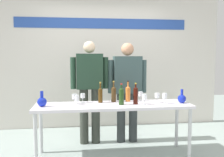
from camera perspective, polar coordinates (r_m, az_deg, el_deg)
The scene contains 20 objects.
ground_plane at distance 3.82m, azimuth 0.31°, elevation -17.09°, with size 10.00×10.00×0.00m, color #9AAAA3.
back_wall at distance 5.12m, azimuth -2.16°, elevation 5.85°, with size 4.86×0.11×3.00m.
display_table at distance 3.61m, azimuth 0.32°, elevation -6.92°, with size 2.23×0.58×0.76m.
decanter_blue_left at distance 3.56m, azimuth -15.65°, elevation -5.04°, with size 0.13×0.13×0.22m.
decanter_blue_right at distance 3.83m, azimuth 15.60°, elevation -4.38°, with size 0.12×0.12×0.20m.
presenter_left at distance 4.10m, azimuth -5.11°, elevation -1.55°, with size 0.62×0.22×1.68m.
presenter_right at distance 4.17m, azimuth 3.49°, elevation -1.55°, with size 0.65×0.22×1.66m.
wine_bottle_0 at distance 3.81m, azimuth 3.64°, elevation -3.33°, with size 0.07×0.07×0.32m.
wine_bottle_1 at distance 3.55m, azimuth 2.15°, elevation -3.88°, with size 0.07×0.07×0.30m.
wine_bottle_2 at distance 3.61m, azimuth 5.40°, elevation -3.72°, with size 0.07×0.07×0.31m.
wine_bottle_3 at distance 3.71m, azimuth -2.66°, elevation -3.64°, with size 0.06×0.06×0.30m.
wine_bottle_4 at distance 3.77m, azimuth 0.38°, elevation -3.40°, with size 0.07×0.07×0.32m.
wine_glass_left_0 at distance 3.68m, azimuth -8.45°, elevation -4.10°, with size 0.06×0.06×0.14m.
wine_glass_left_1 at distance 3.48m, azimuth -7.96°, elevation -4.52°, with size 0.06×0.06×0.16m.
wine_glass_left_2 at distance 3.59m, azimuth -8.56°, elevation -4.19°, with size 0.07×0.07×0.15m.
wine_glass_left_3 at distance 3.71m, azimuth -6.68°, elevation -3.95°, with size 0.07×0.07×0.14m.
wine_glass_right_0 at distance 3.85m, azimuth 6.49°, elevation -3.54°, with size 0.07×0.07×0.15m.
wine_glass_right_1 at distance 3.59m, azimuth 7.41°, elevation -4.23°, with size 0.07×0.07×0.15m.
wine_glass_right_2 at distance 3.69m, azimuth 11.87°, elevation -3.94°, with size 0.06×0.06×0.16m.
wine_glass_right_3 at distance 3.78m, azimuth 10.24°, elevation -3.84°, with size 0.07×0.07×0.14m.
Camera 1 is at (-0.49, -3.50, 1.46)m, focal length 40.18 mm.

